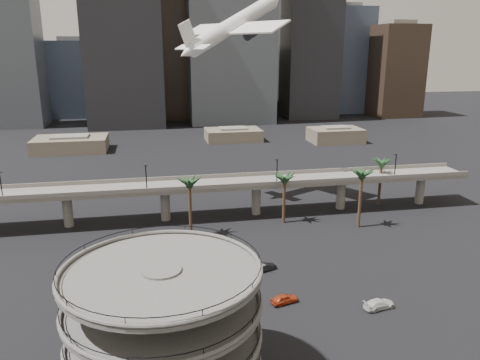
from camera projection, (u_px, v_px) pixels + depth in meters
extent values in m
plane|color=black|center=(266.00, 360.00, 61.32)|extent=(700.00, 700.00, 0.00)
cylinder|color=#53504E|center=(165.00, 335.00, 53.02)|extent=(4.40, 4.40, 16.50)
torus|color=black|center=(166.00, 358.00, 53.82)|extent=(21.80, 21.80, 0.10)
cylinder|color=#53504E|center=(165.00, 337.00, 53.08)|extent=(22.00, 22.00, 0.45)
torus|color=#53504E|center=(165.00, 333.00, 52.95)|extent=(22.20, 22.20, 0.50)
torus|color=black|center=(164.00, 327.00, 52.73)|extent=(21.80, 21.80, 0.10)
cylinder|color=#53504E|center=(163.00, 306.00, 51.99)|extent=(22.00, 22.00, 0.45)
torus|color=#53504E|center=(163.00, 302.00, 51.86)|extent=(22.20, 22.20, 0.50)
torus|color=black|center=(163.00, 295.00, 51.64)|extent=(21.80, 21.80, 0.10)
cylinder|color=#53504E|center=(162.00, 273.00, 50.90)|extent=(22.00, 22.00, 0.45)
torus|color=#53504E|center=(161.00, 269.00, 50.77)|extent=(22.20, 22.20, 0.50)
torus|color=black|center=(161.00, 262.00, 50.55)|extent=(21.80, 21.80, 0.10)
cube|color=slate|center=(211.00, 185.00, 111.13)|extent=(130.00, 9.00, 0.90)
cube|color=slate|center=(214.00, 187.00, 106.63)|extent=(130.00, 0.30, 1.00)
cube|color=slate|center=(209.00, 176.00, 115.14)|extent=(130.00, 0.30, 1.00)
cylinder|color=slate|center=(68.00, 210.00, 106.32)|extent=(2.20, 2.20, 8.00)
cylinder|color=slate|center=(165.00, 205.00, 110.29)|extent=(2.20, 2.20, 8.00)
cylinder|color=slate|center=(256.00, 199.00, 114.26)|extent=(2.20, 2.20, 8.00)
cylinder|color=slate|center=(341.00, 194.00, 118.23)|extent=(2.20, 2.20, 8.00)
cylinder|color=slate|center=(420.00, 189.00, 122.19)|extent=(2.20, 2.20, 8.00)
cylinder|color=black|center=(1.00, 186.00, 98.28)|extent=(0.24, 0.24, 6.00)
cylinder|color=black|center=(146.00, 179.00, 103.69)|extent=(0.24, 0.24, 6.00)
cylinder|color=black|center=(277.00, 172.00, 109.10)|extent=(0.24, 0.24, 6.00)
cylinder|color=black|center=(395.00, 166.00, 114.51)|extent=(0.24, 0.24, 6.00)
cylinder|color=#482E1E|center=(190.00, 209.00, 100.17)|extent=(0.70, 0.70, 12.15)
ellipsoid|color=#1A3A1D|center=(189.00, 180.00, 98.41)|extent=(4.40, 4.40, 2.00)
cylinder|color=#482E1E|center=(284.00, 201.00, 108.11)|extent=(0.70, 0.70, 10.80)
ellipsoid|color=#1A3A1D|center=(285.00, 176.00, 106.53)|extent=(4.40, 4.40, 2.00)
cylinder|color=#482E1E|center=(360.00, 201.00, 105.08)|extent=(0.70, 0.70, 12.60)
ellipsoid|color=#1A3A1D|center=(362.00, 172.00, 103.25)|extent=(4.40, 4.40, 2.00)
cylinder|color=#482E1E|center=(380.00, 184.00, 120.66)|extent=(0.70, 0.70, 11.25)
ellipsoid|color=#1A3A1D|center=(382.00, 161.00, 119.02)|extent=(4.40, 4.40, 2.00)
cube|color=brown|center=(71.00, 144.00, 184.78)|extent=(28.00, 18.00, 5.50)
cube|color=slate|center=(70.00, 136.00, 183.93)|extent=(14.00, 9.00, 0.80)
cube|color=brown|center=(233.00, 135.00, 206.39)|extent=(24.00, 16.00, 5.00)
cube|color=slate|center=(233.00, 128.00, 205.60)|extent=(12.00, 8.00, 0.80)
cube|color=brown|center=(335.00, 135.00, 202.67)|extent=(22.00, 15.00, 6.00)
cube|color=slate|center=(336.00, 127.00, 201.74)|extent=(11.00, 7.50, 0.80)
cube|color=#4A5158|center=(13.00, 57.00, 235.79)|extent=(26.00, 24.00, 70.52)
cube|color=#3D485E|center=(77.00, 79.00, 277.07)|extent=(30.00, 30.00, 43.40)
cube|color=slate|center=(74.00, 39.00, 270.84)|extent=(16.50, 16.50, 2.40)
cube|color=black|center=(122.00, 26.00, 232.33)|extent=(38.00, 30.00, 99.45)
cube|color=#32251C|center=(180.00, 46.00, 263.83)|extent=(28.00, 26.00, 81.37)
cube|color=#4A5158|center=(230.00, 19.00, 245.74)|extent=(45.00, 32.00, 108.49)
cube|color=#7E7057|center=(260.00, 82.00, 292.93)|extent=(24.00, 24.00, 37.97)
cube|color=slate|center=(260.00, 48.00, 287.44)|extent=(13.20, 13.20, 2.40)
cube|color=black|center=(310.00, 42.00, 266.93)|extent=(30.00, 28.00, 85.89)
cube|color=#3D485E|center=(339.00, 61.00, 293.78)|extent=(34.00, 30.00, 63.29)
cube|color=slate|center=(342.00, 5.00, 284.84)|extent=(18.70, 16.50, 2.40)
cube|color=#32251C|center=(395.00, 71.00, 276.13)|extent=(26.00, 26.00, 52.44)
cube|color=slate|center=(399.00, 22.00, 268.67)|extent=(14.30, 14.30, 2.40)
cube|color=#7E7057|center=(198.00, 83.00, 305.65)|extent=(22.00, 22.00, 34.36)
cube|color=slate|center=(197.00, 54.00, 300.65)|extent=(12.10, 12.10, 2.40)
cylinder|color=white|center=(234.00, 24.00, 120.11)|extent=(27.32, 19.90, 16.29)
cone|color=white|center=(187.00, 53.00, 111.45)|extent=(6.13, 5.72, 4.83)
cube|color=white|center=(232.00, 28.00, 119.90)|extent=(24.01, 31.57, 3.29)
cube|color=white|center=(193.00, 47.00, 112.34)|extent=(8.25, 10.69, 1.34)
cube|color=white|center=(188.00, 35.00, 110.71)|extent=(5.00, 3.48, 7.03)
cylinder|color=#232327|center=(220.00, 34.00, 125.21)|extent=(5.54, 4.70, 3.93)
cylinder|color=#232327|center=(252.00, 33.00, 116.77)|extent=(5.54, 4.70, 3.93)
imported|color=#B23A19|center=(285.00, 299.00, 74.72)|extent=(4.82, 2.90, 1.54)
imported|color=black|center=(266.00, 267.00, 85.81)|extent=(4.37, 2.80, 1.36)
imported|color=silver|center=(379.00, 304.00, 73.24)|extent=(5.52, 3.12, 1.51)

